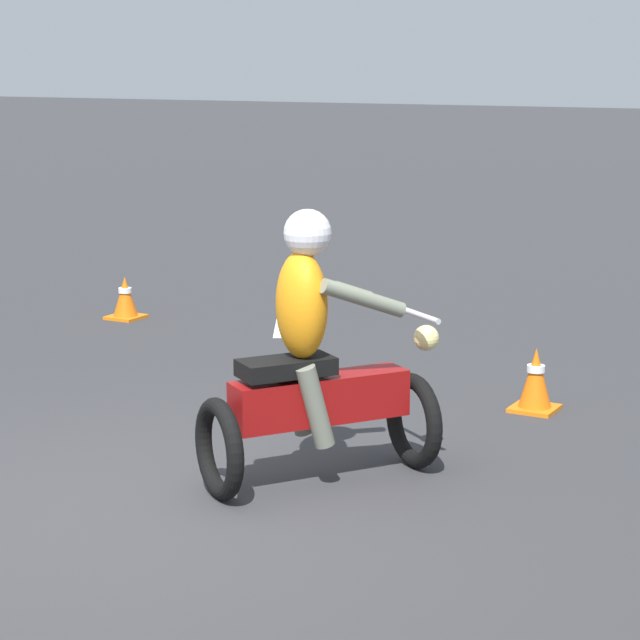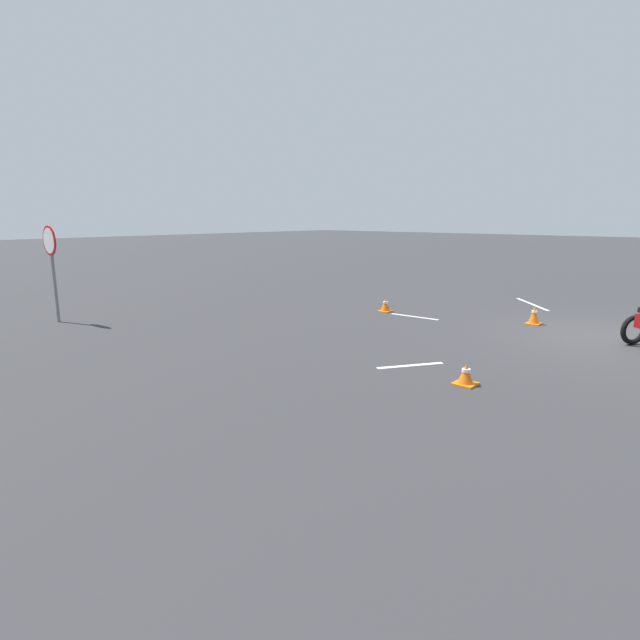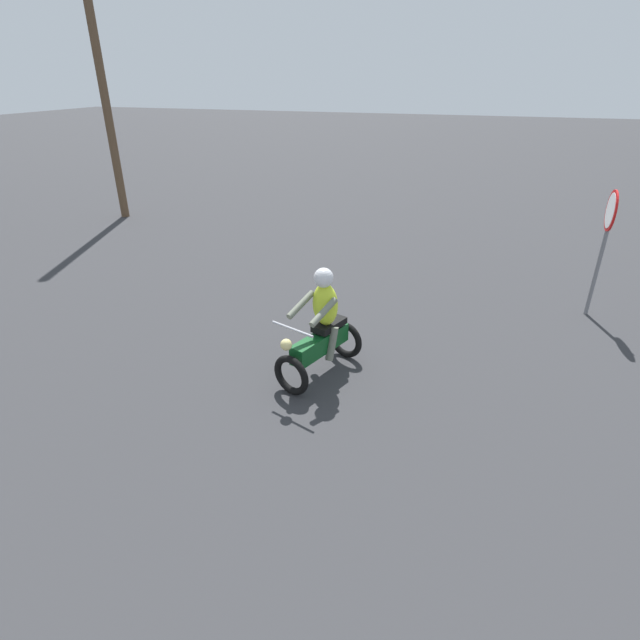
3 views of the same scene
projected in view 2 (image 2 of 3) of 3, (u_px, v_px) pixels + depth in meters
name	position (u px, v px, depth m)	size (l,w,h in m)	color
ground_plane	(609.00, 338.00, 10.49)	(120.00, 120.00, 0.00)	#333335
stop_sign	(51.00, 254.00, 11.75)	(0.70, 0.08, 2.30)	slate
traffic_cone_near_left	(385.00, 305.00, 13.35)	(0.32, 0.32, 0.38)	orange
traffic_cone_mid_center	(534.00, 315.00, 11.78)	(0.32, 0.32, 0.45)	orange
traffic_cone_far_right	(466.00, 375.00, 7.55)	(0.32, 0.32, 0.33)	orange
lane_stripe_e	(414.00, 317.00, 12.71)	(0.10, 1.32, 0.01)	silver
lane_stripe_ne	(410.00, 365.00, 8.55)	(0.10, 1.22, 0.01)	silver
lane_stripe_se	(532.00, 304.00, 14.53)	(0.10, 2.10, 0.01)	silver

